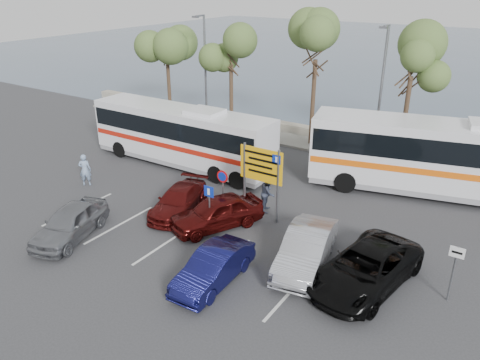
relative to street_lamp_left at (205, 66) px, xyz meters
The scene contains 25 objects.
ground 17.43m from the street_lamp_left, 53.51° to the right, with size 120.00×120.00×0.00m, color #313133.
kerb_strip 10.99m from the street_lamp_left, ahead, with size 44.00×2.40×0.15m, color gray.
seawall 11.16m from the street_lamp_left, 13.93° to the left, with size 48.00×0.80×0.60m, color gray.
sea 47.77m from the street_lamp_left, 77.86° to the left, with size 140.00×140.00×0.00m, color #415668.
tree_far_left 4.38m from the street_lamp_left, behind, with size 3.20×3.20×7.60m.
tree_left 2.49m from the street_lamp_left, 13.51° to the left, with size 3.20×3.20×7.20m.
tree_mid 8.76m from the street_lamp_left, ahead, with size 3.20×3.20×8.00m.
tree_right 14.59m from the street_lamp_left, ahead, with size 3.20×3.20×7.40m.
street_lamp_left is the anchor object (origin of this frame).
street_lamp_right 13.00m from the street_lamp_left, ahead, with size 0.45×1.15×8.01m.
direction_sign 15.24m from the street_lamp_left, 43.17° to the right, with size 2.20×0.12×3.60m.
sign_no_stop 14.88m from the street_lamp_left, 49.83° to the right, with size 0.60×0.08×2.35m.
sign_parking 16.37m from the street_lamp_left, 52.40° to the right, with size 0.50×0.07×2.25m.
sign_taxi 23.38m from the street_lamp_left, 31.27° to the right, with size 0.50×0.07×2.20m.
lane_markings 17.62m from the street_lamp_left, 58.61° to the right, with size 12.02×4.20×0.01m, color silver, non-canonical shape.
coach_bus_left 8.35m from the street_lamp_left, 63.50° to the right, with size 11.93×2.64×3.71m.
coach_bus_right 17.96m from the street_lamp_left, ahead, with size 13.57×5.90×4.14m.
car_silver_a 17.67m from the street_lamp_left, 73.14° to the right, with size 1.71×4.24×1.44m, color slate.
car_blue 20.29m from the street_lamp_left, 52.20° to the right, with size 1.39×3.99×1.31m, color #0E0F42.
car_maroon 14.67m from the street_lamp_left, 58.38° to the right, with size 1.73×4.25×1.23m, color #4D0D0C.
car_red 16.11m from the street_lamp_left, 51.20° to the right, with size 1.75×4.35×1.48m, color #450B09.
suv_black 21.61m from the street_lamp_left, 36.93° to the right, with size 2.46×5.33×1.48m, color black.
car_silver_b 19.81m from the street_lamp_left, 41.30° to the right, with size 1.63×4.67×1.54m, color #9C9CA1.
pedestrian_near 12.90m from the street_lamp_left, 85.36° to the right, with size 0.65×0.43×1.79m, color #7F98B9.
pedestrian_far 14.92m from the street_lamp_left, 40.96° to the right, with size 0.92×0.72×1.89m, color #353C50.
Camera 1 is at (11.05, -13.91, 10.61)m, focal length 35.00 mm.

